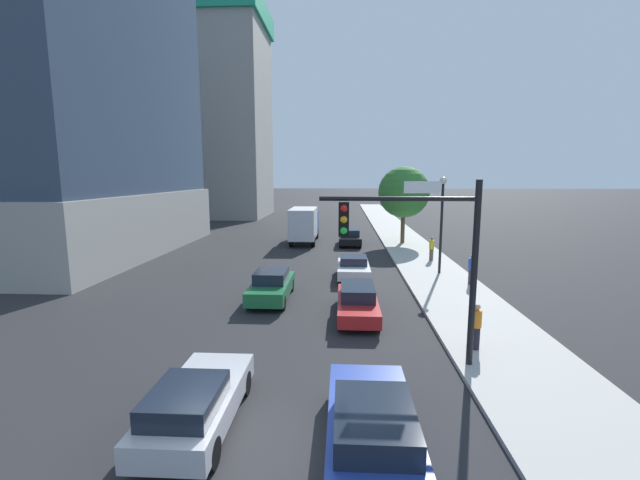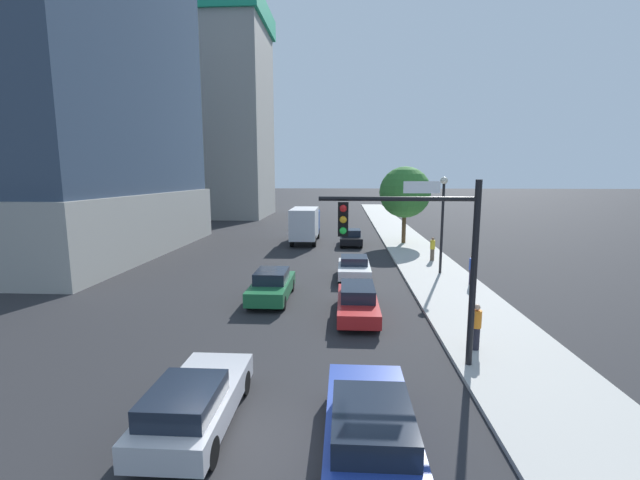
{
  "view_description": "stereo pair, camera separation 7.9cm",
  "coord_description": "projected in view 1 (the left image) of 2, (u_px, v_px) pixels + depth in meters",
  "views": [
    {
      "loc": [
        1.85,
        -8.43,
        6.09
      ],
      "look_at": [
        0.94,
        8.28,
        3.5
      ],
      "focal_mm": 23.18,
      "sensor_mm": 36.0,
      "label": 1
    },
    {
      "loc": [
        1.93,
        -8.42,
        6.09
      ],
      "look_at": [
        0.94,
        8.28,
        3.5
      ],
      "focal_mm": 23.18,
      "sensor_mm": 36.0,
      "label": 2
    }
  ],
  "objects": [
    {
      "name": "street_lamp",
      "position": [
        442.0,
        211.0,
        25.04
      ],
      "size": [
        0.44,
        0.44,
        5.91
      ],
      "color": "black",
      "rests_on": "sidewalk"
    },
    {
      "name": "car_black",
      "position": [
        350.0,
        237.0,
        36.58
      ],
      "size": [
        1.93,
        4.22,
        1.45
      ],
      "color": "black",
      "rests_on": "ground"
    },
    {
      "name": "street_tree",
      "position": [
        404.0,
        192.0,
        36.52
      ],
      "size": [
        4.52,
        4.52,
        6.79
      ],
      "color": "brown",
      "rests_on": "sidewalk"
    },
    {
      "name": "sidewalk",
      "position": [
        425.0,
        264.0,
        28.66
      ],
      "size": [
        4.18,
        120.0,
        0.15
      ],
      "primitive_type": "cube",
      "color": "#B2AFA8",
      "rests_on": "ground"
    },
    {
      "name": "pedestrian_yellow_shirt",
      "position": [
        432.0,
        249.0,
        29.29
      ],
      "size": [
        0.34,
        0.34,
        1.68
      ],
      "color": "brown",
      "rests_on": "sidewalk"
    },
    {
      "name": "car_green",
      "position": [
        272.0,
        285.0,
        20.49
      ],
      "size": [
        1.8,
        4.63,
        1.49
      ],
      "color": "#1E6638",
      "rests_on": "ground"
    },
    {
      "name": "pedestrian_orange_shirt",
      "position": [
        476.0,
        326.0,
        14.23
      ],
      "size": [
        0.34,
        0.34,
        1.61
      ],
      "color": "black",
      "rests_on": "sidewalk"
    },
    {
      "name": "car_white",
      "position": [
        353.0,
        267.0,
        24.8
      ],
      "size": [
        1.87,
        4.01,
        1.32
      ],
      "color": "silver",
      "rests_on": "ground"
    },
    {
      "name": "car_blue",
      "position": [
        372.0,
        426.0,
        9.0
      ],
      "size": [
        1.95,
        4.78,
        1.43
      ],
      "color": "#233D9E",
      "rests_on": "ground"
    },
    {
      "name": "ground_plane",
      "position": [
        259.0,
        448.0,
        9.35
      ],
      "size": [
        400.0,
        400.0,
        0.0
      ],
      "primitive_type": "plane",
      "color": "#28282B"
    },
    {
      "name": "box_truck",
      "position": [
        304.0,
        223.0,
        37.88
      ],
      "size": [
        2.26,
        7.09,
        3.25
      ],
      "color": "#1E4799",
      "rests_on": "ground"
    },
    {
      "name": "traffic_light_pole",
      "position": [
        418.0,
        241.0,
        12.69
      ],
      "size": [
        4.9,
        0.48,
        5.85
      ],
      "color": "black",
      "rests_on": "sidewalk"
    },
    {
      "name": "construction_building",
      "position": [
        213.0,
        104.0,
        61.43
      ],
      "size": [
        17.43,
        14.64,
        39.28
      ],
      "color": "#9E9B93",
      "rests_on": "ground"
    },
    {
      "name": "car_silver",
      "position": [
        196.0,
        402.0,
        9.94
      ],
      "size": [
        1.8,
        4.37,
        1.39
      ],
      "color": "#B7B7BC",
      "rests_on": "ground"
    },
    {
      "name": "car_red",
      "position": [
        357.0,
        301.0,
        18.06
      ],
      "size": [
        1.73,
        4.79,
        1.37
      ],
      "color": "red",
      "rests_on": "ground"
    },
    {
      "name": "pedestrian_blue_shirt",
      "position": [
        471.0,
        269.0,
        22.81
      ],
      "size": [
        0.34,
        0.34,
        1.69
      ],
      "color": "#38334C",
      "rests_on": "sidewalk"
    }
  ]
}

